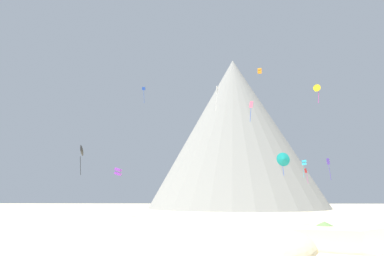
# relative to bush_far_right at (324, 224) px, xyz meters

# --- Properties ---
(ground_plane) EXTENTS (400.00, 400.00, 0.00)m
(ground_plane) POSITION_rel_bush_far_right_xyz_m (-17.36, -20.68, -0.33)
(ground_plane) COLOR beige
(dune_foreground_left) EXTENTS (27.73, 29.74, 4.24)m
(dune_foreground_left) POSITION_rel_bush_far_right_xyz_m (-18.03, -25.50, -0.33)
(dune_foreground_left) COLOR beige
(dune_foreground_left) RESTS_ON ground_plane
(dune_foreground_right) EXTENTS (26.26, 19.39, 2.27)m
(dune_foreground_right) POSITION_rel_bush_far_right_xyz_m (-5.51, -20.43, -0.33)
(dune_foreground_right) COLOR #C6B284
(dune_foreground_right) RESTS_ON ground_plane
(bush_far_right) EXTENTS (3.85, 3.85, 0.67)m
(bush_far_right) POSITION_rel_bush_far_right_xyz_m (0.00, 0.00, 0.00)
(bush_far_right) COLOR #668C4C
(bush_far_right) RESTS_ON ground_plane
(bush_near_left) EXTENTS (2.44, 2.44, 0.58)m
(bush_near_left) POSITION_rel_bush_far_right_xyz_m (-18.92, -5.02, -0.04)
(bush_near_left) COLOR #568442
(bush_near_left) RESTS_ON ground_plane
(bush_ridge_crest) EXTENTS (2.07, 2.07, 1.03)m
(bush_ridge_crest) POSITION_rel_bush_far_right_xyz_m (-19.26, -18.17, 0.18)
(bush_ridge_crest) COLOR #386633
(bush_ridge_crest) RESTS_ON ground_plane
(bush_far_left) EXTENTS (2.26, 2.26, 0.71)m
(bush_far_left) POSITION_rel_bush_far_right_xyz_m (-4.68, -17.20, 0.02)
(bush_far_left) COLOR #668C4C
(bush_far_left) RESTS_ON ground_plane
(rock_massif) EXTENTS (98.39, 98.39, 64.45)m
(rock_massif) POSITION_rel_bush_far_right_xyz_m (-6.56, 81.99, 31.07)
(rock_massif) COLOR gray
(rock_massif) RESTS_ON ground_plane
(kite_rainbow_mid) EXTENTS (0.81, 0.42, 4.03)m
(kite_rainbow_mid) POSITION_rel_bush_far_right_xyz_m (-9.88, 5.44, 20.56)
(kite_rainbow_mid) COLOR #E5668C
(kite_cyan_low) EXTENTS (1.38, 1.33, 4.25)m
(kite_cyan_low) POSITION_rel_bush_far_right_xyz_m (5.58, 26.75, 12.31)
(kite_cyan_low) COLOR #33BCDB
(kite_orange_high) EXTENTS (1.33, 1.42, 1.38)m
(kite_orange_high) POSITION_rel_bush_far_right_xyz_m (-2.08, 38.71, 41.28)
(kite_orange_high) COLOR orange
(kite_white_high) EXTENTS (0.63, 0.87, 5.93)m
(kite_white_high) POSITION_rel_bush_far_right_xyz_m (-15.69, 20.12, 28.37)
(kite_white_high) COLOR white
(kite_indigo_low) EXTENTS (0.84, 0.66, 5.19)m
(kite_indigo_low) POSITION_rel_bush_far_right_xyz_m (10.63, 24.62, 11.61)
(kite_indigo_low) COLOR #5138B2
(kite_blue_high) EXTENTS (0.94, 0.47, 4.57)m
(kite_blue_high) POSITION_rel_bush_far_right_xyz_m (-35.30, 29.87, 32.39)
(kite_blue_high) COLOR blue
(kite_violet_low) EXTENTS (1.62, 1.51, 1.92)m
(kite_violet_low) POSITION_rel_bush_far_right_xyz_m (-39.27, 22.46, 9.94)
(kite_violet_low) COLOR purple
(kite_teal_low) EXTENTS (2.27, 0.75, 3.79)m
(kite_teal_low) POSITION_rel_bush_far_right_xyz_m (-5.85, -0.55, 10.05)
(kite_teal_low) COLOR teal
(kite_yellow_mid) EXTENTS (1.41, 1.01, 3.97)m
(kite_yellow_mid) POSITION_rel_bush_far_right_xyz_m (4.15, 9.77, 25.56)
(kite_yellow_mid) COLOR yellow
(kite_black_low) EXTENTS (1.71, 2.05, 5.37)m
(kite_black_low) POSITION_rel_bush_far_right_xyz_m (-40.82, 3.11, 12.15)
(kite_black_low) COLOR black
(kite_red_low) EXTENTS (0.95, 0.58, 4.20)m
(kite_red_low) POSITION_rel_bush_far_right_xyz_m (9.00, 37.14, 10.73)
(kite_red_low) COLOR red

